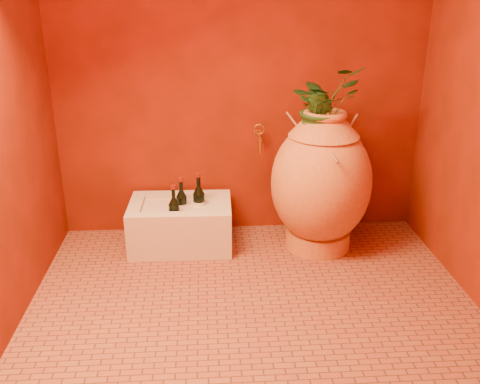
{
  "coord_description": "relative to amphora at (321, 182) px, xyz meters",
  "views": [
    {
      "loc": [
        -0.24,
        -2.57,
        1.68
      ],
      "look_at": [
        -0.05,
        0.35,
        0.53
      ],
      "focal_mm": 40.0,
      "sensor_mm": 36.0,
      "label": 1
    }
  ],
  "objects": [
    {
      "name": "plant_side",
      "position": [
        -0.06,
        -0.03,
        0.43
      ],
      "size": [
        0.25,
        0.25,
        0.36
      ],
      "primitive_type": "imported",
      "rotation": [
        0.0,
        0.0,
        -0.87
      ],
      "color": "#19471B",
      "rests_on": "amphora"
    },
    {
      "name": "floor",
      "position": [
        -0.5,
        -0.65,
        -0.47
      ],
      "size": [
        2.5,
        2.5,
        0.0
      ],
      "primitive_type": "plane",
      "color": "brown",
      "rests_on": "ground"
    },
    {
      "name": "wine_bottle_a",
      "position": [
        -0.8,
        0.11,
        -0.17
      ],
      "size": [
        0.08,
        0.08,
        0.33
      ],
      "color": "black",
      "rests_on": "stone_basin"
    },
    {
      "name": "wall_back",
      "position": [
        -0.5,
        0.35,
        0.78
      ],
      "size": [
        2.5,
        0.02,
        2.5
      ],
      "primitive_type": "cube",
      "color": "#531804",
      "rests_on": "ground"
    },
    {
      "name": "wine_bottle_b",
      "position": [
        -0.92,
        0.1,
        -0.18
      ],
      "size": [
        0.07,
        0.07,
        0.31
      ],
      "color": "black",
      "rests_on": "stone_basin"
    },
    {
      "name": "wine_bottle_c",
      "position": [
        -0.96,
        -0.02,
        -0.19
      ],
      "size": [
        0.07,
        0.07,
        0.3
      ],
      "color": "black",
      "rests_on": "stone_basin"
    },
    {
      "name": "amphora",
      "position": [
        0.0,
        0.0,
        0.0
      ],
      "size": [
        0.85,
        0.85,
        0.94
      ],
      "rotation": [
        0.0,
        0.0,
        -0.38
      ],
      "color": "#D67D3C",
      "rests_on": "floor"
    },
    {
      "name": "stone_basin",
      "position": [
        -0.93,
        0.08,
        -0.32
      ],
      "size": [
        0.69,
        0.47,
        0.31
      ],
      "rotation": [
        0.0,
        0.0,
        -0.02
      ],
      "color": "beige",
      "rests_on": "floor"
    },
    {
      "name": "wall_tap",
      "position": [
        -0.38,
        0.26,
        0.24
      ],
      "size": [
        0.08,
        0.16,
        0.18
      ],
      "color": "olive",
      "rests_on": "wall_back"
    },
    {
      "name": "plant_main",
      "position": [
        -0.0,
        0.03,
        0.5
      ],
      "size": [
        0.58,
        0.56,
        0.49
      ],
      "primitive_type": "imported",
      "rotation": [
        0.0,
        0.0,
        0.54
      ],
      "color": "#19471B",
      "rests_on": "amphora"
    }
  ]
}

